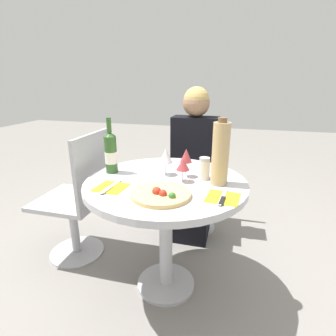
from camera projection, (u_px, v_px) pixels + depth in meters
The scene contains 14 objects.
ground_plane at pixel (166, 285), 1.68m from camera, with size 12.00×12.00×0.00m, color gray.
dining_table at pixel (166, 199), 1.49m from camera, with size 0.90×0.90×0.72m.
chair_behind_diner at pixel (195, 177), 2.28m from camera, with size 0.44×0.44×0.92m.
seated_diner at pixel (193, 169), 2.12m from camera, with size 0.37×0.41×1.20m.
chair_empty_side at pixel (80, 200), 1.84m from camera, with size 0.44×0.44×0.92m.
pizza_large at pixel (161, 194), 1.25m from camera, with size 0.29×0.29×0.05m.
wine_bottle at pixel (111, 153), 1.54m from camera, with size 0.07×0.07×0.33m.
tall_carafe at pixel (220, 154), 1.35m from camera, with size 0.09×0.09×0.35m.
sugar_shaker at pixel (204, 168), 1.45m from camera, with size 0.06×0.06×0.12m.
wine_glass_back_left at pixel (166, 156), 1.50m from camera, with size 0.08×0.08×0.15m.
wine_glass_back_right at pixel (186, 156), 1.47m from camera, with size 0.07×0.07×0.16m.
wine_glass_front_right at pixel (183, 165), 1.40m from camera, with size 0.07×0.07×0.13m.
place_setting_left at pixel (111, 187), 1.35m from camera, with size 0.16×0.19×0.01m.
place_setting_right at pixel (223, 198), 1.23m from camera, with size 0.16×0.19×0.01m.
Camera 1 is at (0.36, -1.30, 1.24)m, focal length 28.00 mm.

